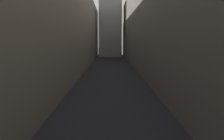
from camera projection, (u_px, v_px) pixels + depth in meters
The scene contains 3 objects.
ground_plane at pixel (111, 73), 41.96m from camera, with size 264.00×264.00×0.00m, color black.
building_block_left at pixel (53, 26), 42.43m from camera, with size 12.65×108.00×19.22m, color #756B5B.
building_block_right at pixel (173, 22), 42.56m from camera, with size 15.16×108.00×20.58m, color #60594F.
Camera 1 is at (-0.11, 6.57, 6.69)m, focal length 32.90 mm.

